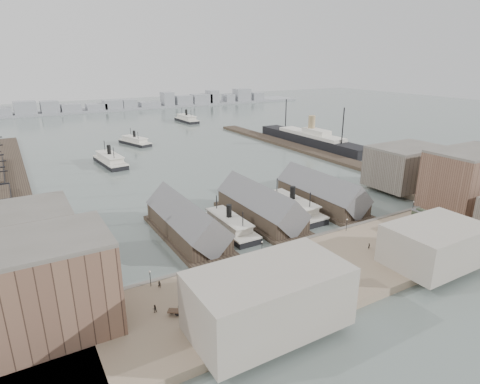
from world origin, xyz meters
TOP-DOWN VIEW (x-y plane):
  - ground at (0.00, 0.00)m, footprint 900.00×900.00m
  - quay at (0.00, -20.00)m, footprint 180.00×30.00m
  - seawall at (0.00, -5.20)m, footprint 180.00×1.20m
  - west_wharf at (-68.00, 100.00)m, footprint 10.00×220.00m
  - east_wharf at (78.00, 90.00)m, footprint 10.00×180.00m
  - ferry_shed_west at (-26.00, 16.88)m, footprint 14.00×42.00m
  - ferry_shed_center at (0.00, 16.88)m, footprint 14.00×42.00m
  - ferry_shed_east at (26.00, 16.88)m, footprint 14.00×42.00m
  - warehouse_west_front at (-70.00, -12.00)m, footprint 32.00×18.00m
  - warehouse_west_back at (-70.00, 18.00)m, footprint 26.00×20.00m
  - warehouse_east_front at (66.00, -12.00)m, footprint 30.00×18.00m
  - warehouse_east_back at (68.00, 15.00)m, footprint 28.00×20.00m
  - street_bldg_center at (20.00, -32.00)m, footprint 24.00×16.00m
  - street_bldg_west at (-30.00, -32.00)m, footprint 30.00×16.00m
  - lamp_post_far_w at (-45.00, -7.00)m, footprint 0.44×0.44m
  - lamp_post_near_w at (-15.00, -7.00)m, footprint 0.44×0.44m
  - lamp_post_near_e at (15.00, -7.00)m, footprint 0.44×0.44m
  - lamp_post_far_e at (45.00, -7.00)m, footprint 0.44×0.44m
  - far_shore at (-2.07, 334.14)m, footprint 500.00×40.00m
  - ferry_docked_west at (-13.00, 14.42)m, footprint 7.72×25.72m
  - ferry_docked_east at (13.00, 16.78)m, footprint 8.53×28.42m
  - ferry_open_near at (-25.44, 114.87)m, footprint 11.35×30.19m
  - ferry_open_mid at (-0.72, 156.70)m, footprint 14.84×26.47m
  - ferry_open_far at (62.43, 224.37)m, footprint 10.40×30.52m
  - ocean_steamer at (92.00, 101.47)m, footprint 12.14×88.75m
  - tram at (39.50, -16.56)m, footprint 3.07×10.82m
  - horse_cart_left at (-42.95, -18.87)m, footprint 4.51×3.70m
  - horse_cart_center at (-6.70, -18.96)m, footprint 4.81×3.22m
  - horse_cart_right at (21.85, -21.88)m, footprint 4.69×1.93m
  - pedestrian_0 at (-43.56, -8.73)m, footprint 0.80×0.70m
  - pedestrian_1 at (-47.44, -16.89)m, footprint 0.84×0.66m
  - pedestrian_2 at (-27.12, -9.60)m, footprint 1.18×0.96m
  - pedestrian_3 at (-15.30, -25.85)m, footprint 0.96×1.02m
  - pedestrian_4 at (-6.38, -15.01)m, footprint 0.89×0.93m
  - pedestrian_5 at (11.72, -18.84)m, footprint 0.69×0.56m
  - pedestrian_6 at (25.08, -12.29)m, footprint 0.92×0.79m
  - pedestrian_7 at (28.20, -23.67)m, footprint 0.92×1.21m
  - pedestrian_8 at (36.67, -13.77)m, footprint 0.55×0.99m
  - pedestrian_9 at (55.55, -18.00)m, footprint 0.86×0.64m
  - pedestrian_10 at (-13.58, -25.12)m, footprint 0.93×1.00m
  - pedestrian_11 at (-24.57, -26.96)m, footprint 0.86×0.65m

SIDE VIEW (x-z plane):
  - ground at x=0.00m, z-range 0.00..0.00m
  - west_wharf at x=-68.00m, z-range 0.00..1.60m
  - east_wharf at x=78.00m, z-range 0.00..1.60m
  - quay at x=0.00m, z-range 0.00..2.00m
  - seawall at x=0.00m, z-range 0.00..2.30m
  - ferry_open_mid at x=-0.72m, z-range -2.41..6.65m
  - ferry_docked_west at x=-13.00m, z-range -2.44..6.74m
  - ferry_docked_east at x=13.00m, z-range -2.70..7.45m
  - ferry_open_near at x=-25.44m, z-range -2.80..7.75m
  - ferry_open_far at x=62.43m, z-range -2.86..7.91m
  - horse_cart_left at x=-42.95m, z-range 2.04..3.49m
  - pedestrian_11 at x=-24.57m, z-range 2.00..3.56m
  - horse_cart_center at x=-6.70m, z-range 2.03..3.56m
  - pedestrian_8 at x=36.67m, z-range 2.00..3.59m
  - pedestrian_2 at x=-27.12m, z-range 2.00..3.60m
  - pedestrian_9 at x=55.55m, z-range 2.00..3.60m
  - pedestrian_4 at x=-6.38m, z-range 2.00..3.61m
  - horse_cart_right at x=21.85m, z-range 2.01..3.60m
  - pedestrian_10 at x=-13.58m, z-range 2.00..3.65m
  - pedestrian_6 at x=25.08m, z-range 2.00..3.66m
  - pedestrian_7 at x=28.20m, z-range 2.00..3.66m
  - pedestrian_3 at x=-15.30m, z-range 2.00..3.69m
  - pedestrian_5 at x=11.72m, z-range 2.00..3.71m
  - pedestrian_1 at x=-47.44m, z-range 2.00..3.72m
  - pedestrian_0 at x=-43.56m, z-range 2.00..3.81m
  - ocean_steamer at x=92.00m, z-range -5.06..12.69m
  - far_shore at x=-2.07m, z-range -3.96..11.77m
  - tram at x=39.50m, z-range 2.05..5.87m
  - ferry_shed_west at x=-26.00m, z-range -1.66..10.94m
  - ferry_shed_center at x=0.00m, z-range -1.66..10.94m
  - ferry_shed_east at x=26.00m, z-range -1.66..10.94m
  - lamp_post_far_w at x=-45.00m, z-range 2.75..6.67m
  - lamp_post_near_w at x=-15.00m, z-range 2.75..6.67m
  - lamp_post_near_e at x=15.00m, z-range 2.75..6.67m
  - lamp_post_far_e at x=45.00m, z-range 2.75..6.67m
  - street_bldg_center at x=20.00m, z-range 2.00..12.00m
  - street_bldg_west at x=-30.00m, z-range 2.00..14.00m
  - warehouse_west_back at x=-70.00m, z-range 2.00..16.00m
  - warehouse_east_back at x=68.00m, z-range 2.00..17.00m
  - warehouse_west_front at x=-70.00m, z-range 2.00..20.00m
  - warehouse_east_front at x=66.00m, z-range 2.00..21.00m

